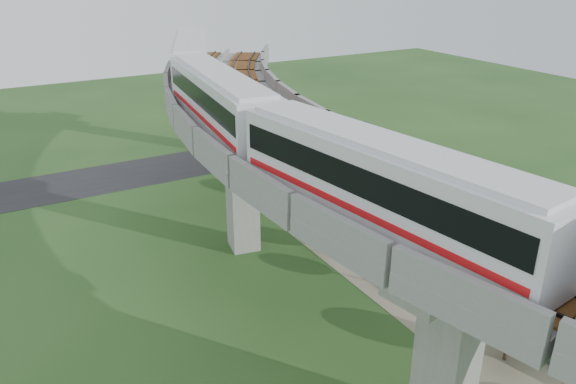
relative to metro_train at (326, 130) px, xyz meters
name	(u,v)px	position (x,y,z in m)	size (l,w,h in m)	color
ground	(304,321)	(-0.36, 1.29, -12.31)	(160.00, 160.00, 0.00)	#264A1D
dirt_lot	(493,276)	(13.64, -0.71, -12.29)	(18.00, 26.00, 0.04)	gray
asphalt_road	(155,170)	(-0.36, 31.29, -12.29)	(60.00, 8.00, 0.03)	#232326
viaduct	(363,171)	(3.48, 1.29, -3.26)	(19.58, 73.98, 11.40)	#99968E
metro_train	(326,130)	(0.00, 0.00, 0.00)	(11.34, 61.34, 3.64)	silver
fence	(427,269)	(9.39, 1.29, -11.56)	(3.87, 38.73, 1.50)	#2D382D
tree_0	(282,156)	(10.34, 23.41, -10.25)	(2.50, 2.50, 3.13)	#382314
tree_1	(304,177)	(9.03, 17.02, -10.07)	(3.17, 3.17, 3.59)	#382314
tree_2	(329,228)	(6.04, 8.33, -10.65)	(2.39, 2.39, 2.67)	#382314
tree_3	(391,256)	(6.61, 1.93, -10.03)	(2.12, 2.12, 3.19)	#382314
tree_4	(510,325)	(7.33, -7.14, -10.02)	(2.81, 2.81, 3.49)	#382314
car_red	(536,254)	(17.95, -0.77, -11.71)	(1.17, 3.36, 1.11)	#990E0F
car_dark	(512,250)	(16.72, 0.36, -11.60)	(1.88, 4.63, 1.34)	black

